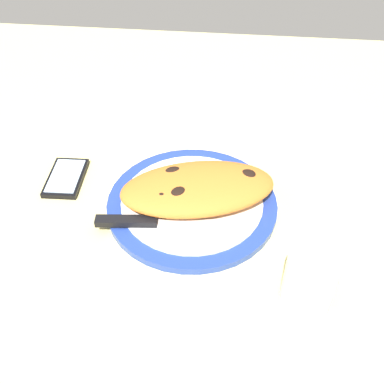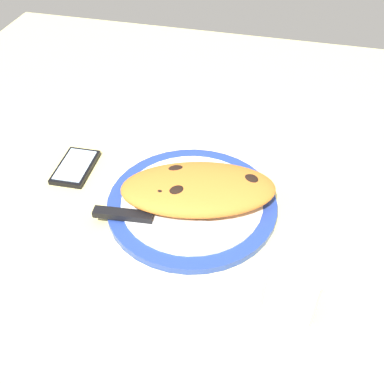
{
  "view_description": "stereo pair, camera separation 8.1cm",
  "coord_description": "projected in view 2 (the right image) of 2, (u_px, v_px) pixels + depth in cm",
  "views": [
    {
      "loc": [
        -6.41,
        59.1,
        58.84
      ],
      "look_at": [
        0.0,
        0.0,
        3.69
      ],
      "focal_mm": 42.86,
      "sensor_mm": 36.0,
      "label": 1
    },
    {
      "loc": [
        -14.39,
        57.68,
        58.84
      ],
      "look_at": [
        0.0,
        0.0,
        3.69
      ],
      "focal_mm": 42.86,
      "sensor_mm": 36.0,
      "label": 2
    }
  ],
  "objects": [
    {
      "name": "ground_plane",
      "position": [
        192.0,
        213.0,
        0.85
      ],
      "size": [
        150.0,
        150.0,
        3.0
      ],
      "primitive_type": "cube",
      "color": "#E5D684"
    },
    {
      "name": "plate",
      "position": [
        192.0,
        204.0,
        0.83
      ],
      "size": [
        30.77,
        30.77,
        1.69
      ],
      "color": "#233D99",
      "rests_on": "ground_plane"
    },
    {
      "name": "calzone",
      "position": [
        198.0,
        189.0,
        0.81
      ],
      "size": [
        30.36,
        20.83,
        4.52
      ],
      "color": "orange",
      "rests_on": "plate"
    },
    {
      "name": "fork",
      "position": [
        204.0,
        180.0,
        0.86
      ],
      "size": [
        15.97,
        2.32,
        0.4
      ],
      "color": "silver",
      "rests_on": "plate"
    },
    {
      "name": "knife",
      "position": [
        142.0,
        217.0,
        0.79
      ],
      "size": [
        25.12,
        4.19,
        1.2
      ],
      "color": "silver",
      "rests_on": "plate"
    },
    {
      "name": "smartphone",
      "position": [
        75.0,
        167.0,
        0.91
      ],
      "size": [
        7.06,
        11.27,
        1.16
      ],
      "color": "black",
      "rests_on": "ground_plane"
    },
    {
      "name": "water_glass",
      "position": [
        291.0,
        296.0,
        0.64
      ],
      "size": [
        7.51,
        7.51,
        9.84
      ],
      "color": "silver",
      "rests_on": "ground_plane"
    }
  ]
}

